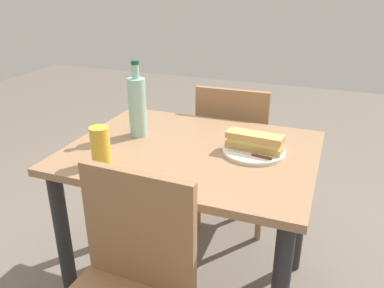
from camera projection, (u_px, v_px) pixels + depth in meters
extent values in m
plane|color=#6B6056|center=(192.00, 288.00, 1.88)|extent=(8.00, 8.00, 0.00)
cube|color=#997251|center=(192.00, 152.00, 1.59)|extent=(0.99, 0.77, 0.03)
cylinder|color=#262628|center=(301.00, 208.00, 1.87)|extent=(0.06, 0.06, 0.71)
cylinder|color=#262628|center=(140.00, 178.00, 2.16)|extent=(0.06, 0.06, 0.71)
cylinder|color=#262628|center=(65.00, 248.00, 1.60)|extent=(0.06, 0.06, 0.71)
cube|color=#936B47|center=(138.00, 229.00, 1.20)|extent=(0.38, 0.04, 0.40)
cube|color=#936B47|center=(237.00, 150.00, 2.26)|extent=(0.41, 0.41, 0.02)
cube|color=#936B47|center=(231.00, 127.00, 2.02)|extent=(0.38, 0.04, 0.40)
cylinder|color=#936B47|center=(270.00, 176.00, 2.45)|extent=(0.04, 0.04, 0.44)
cylinder|color=#936B47|center=(215.00, 168.00, 2.56)|extent=(0.04, 0.04, 0.44)
cylinder|color=#936B47|center=(260.00, 205.00, 2.14)|extent=(0.04, 0.04, 0.44)
cylinder|color=#936B47|center=(198.00, 194.00, 2.25)|extent=(0.04, 0.04, 0.44)
cylinder|color=silver|center=(254.00, 151.00, 1.54)|extent=(0.25, 0.25, 0.01)
cube|color=tan|center=(254.00, 147.00, 1.54)|extent=(0.23, 0.09, 0.02)
cube|color=#DBC66B|center=(254.00, 142.00, 1.53)|extent=(0.21, 0.08, 0.02)
cube|color=tan|center=(255.00, 136.00, 1.52)|extent=(0.23, 0.09, 0.02)
cube|color=silver|center=(240.00, 152.00, 1.51)|extent=(0.10, 0.03, 0.00)
cube|color=#59331E|center=(262.00, 157.00, 1.47)|extent=(0.08, 0.02, 0.01)
cylinder|color=#99C6B7|center=(137.00, 108.00, 1.67)|extent=(0.08, 0.08, 0.25)
cylinder|color=#99C6B7|center=(135.00, 71.00, 1.61)|extent=(0.03, 0.03, 0.06)
cylinder|color=#19472D|center=(135.00, 62.00, 1.60)|extent=(0.03, 0.03, 0.02)
cylinder|color=gold|center=(100.00, 146.00, 1.43)|extent=(0.07, 0.07, 0.14)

